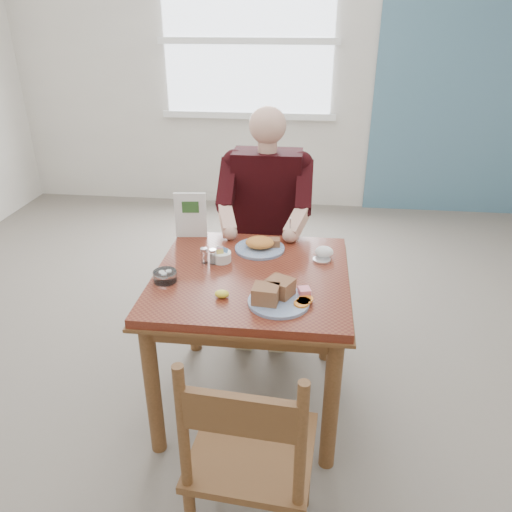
# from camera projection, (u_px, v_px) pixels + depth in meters

# --- Properties ---
(floor) EXTENTS (6.00, 6.00, 0.00)m
(floor) POSITION_uv_depth(u_px,v_px,m) (252.00, 397.00, 2.66)
(floor) COLOR #6A6256
(floor) RESTS_ON ground
(wall_back) EXTENTS (5.50, 0.00, 5.50)m
(wall_back) POSITION_uv_depth(u_px,v_px,m) (290.00, 64.00, 4.71)
(wall_back) COLOR silver
(wall_back) RESTS_ON ground
(accent_panel) EXTENTS (1.60, 0.02, 2.80)m
(accent_panel) POSITION_uv_depth(u_px,v_px,m) (466.00, 66.00, 4.53)
(accent_panel) COLOR slate
(accent_panel) RESTS_ON ground
(lemon_wedge) EXTENTS (0.07, 0.06, 0.03)m
(lemon_wedge) POSITION_uv_depth(u_px,v_px,m) (222.00, 294.00, 2.13)
(lemon_wedge) COLOR yellow
(lemon_wedge) RESTS_ON table
(napkin) EXTENTS (0.10, 0.09, 0.06)m
(napkin) POSITION_uv_depth(u_px,v_px,m) (324.00, 252.00, 2.47)
(napkin) COLOR white
(napkin) RESTS_ON table
(metal_dish) EXTENTS (0.11, 0.11, 0.01)m
(metal_dish) POSITION_uv_depth(u_px,v_px,m) (322.00, 260.00, 2.44)
(metal_dish) COLOR silver
(metal_dish) RESTS_ON table
(window) EXTENTS (1.72, 0.04, 1.42)m
(window) POSITION_uv_depth(u_px,v_px,m) (248.00, 41.00, 4.64)
(window) COLOR white
(window) RESTS_ON wall_back
(table) EXTENTS (0.92, 0.92, 0.75)m
(table) POSITION_uv_depth(u_px,v_px,m) (251.00, 294.00, 2.38)
(table) COLOR maroon
(table) RESTS_ON ground
(chair_far) EXTENTS (0.42, 0.42, 0.95)m
(chair_far) POSITION_uv_depth(u_px,v_px,m) (267.00, 252.00, 3.16)
(chair_far) COLOR brown
(chair_far) RESTS_ON ground
(chair_near) EXTENTS (0.45, 0.45, 0.95)m
(chair_near) POSITION_uv_depth(u_px,v_px,m) (250.00, 458.00, 1.70)
(chair_near) COLOR brown
(chair_near) RESTS_ON ground
(diner) EXTENTS (0.53, 0.56, 1.39)m
(diner) POSITION_uv_depth(u_px,v_px,m) (266.00, 208.00, 2.93)
(diner) COLOR gray
(diner) RESTS_ON chair_far
(near_plate) EXTENTS (0.31, 0.31, 0.09)m
(near_plate) POSITION_uv_depth(u_px,v_px,m) (277.00, 295.00, 2.09)
(near_plate) COLOR white
(near_plate) RESTS_ON table
(far_plate) EXTENTS (0.29, 0.29, 0.07)m
(far_plate) POSITION_uv_depth(u_px,v_px,m) (261.00, 245.00, 2.55)
(far_plate) COLOR white
(far_plate) RESTS_ON table
(caddy) EXTENTS (0.11, 0.11, 0.07)m
(caddy) POSITION_uv_depth(u_px,v_px,m) (222.00, 257.00, 2.43)
(caddy) COLOR white
(caddy) RESTS_ON table
(shakers) EXTENTS (0.08, 0.05, 0.08)m
(shakers) POSITION_uv_depth(u_px,v_px,m) (209.00, 256.00, 2.41)
(shakers) COLOR white
(shakers) RESTS_ON table
(creamer) EXTENTS (0.11, 0.11, 0.05)m
(creamer) POSITION_uv_depth(u_px,v_px,m) (165.00, 276.00, 2.25)
(creamer) COLOR white
(creamer) RESTS_ON table
(menu) EXTENTS (0.17, 0.03, 0.25)m
(menu) POSITION_uv_depth(u_px,v_px,m) (191.00, 215.00, 2.65)
(menu) COLOR white
(menu) RESTS_ON table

